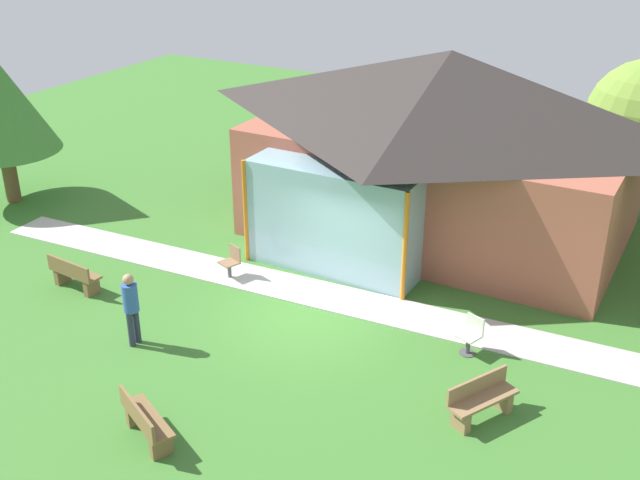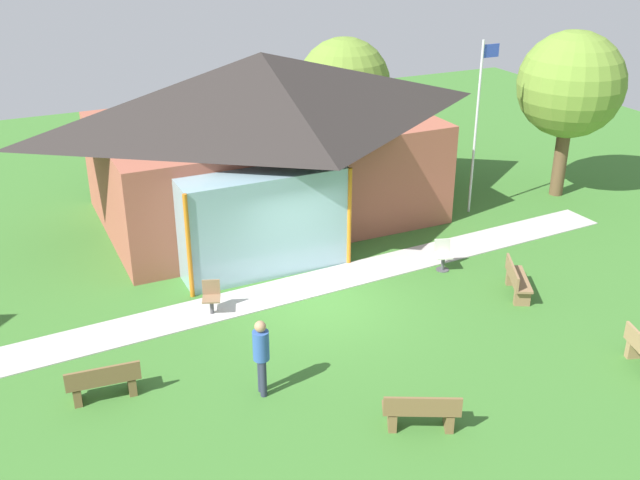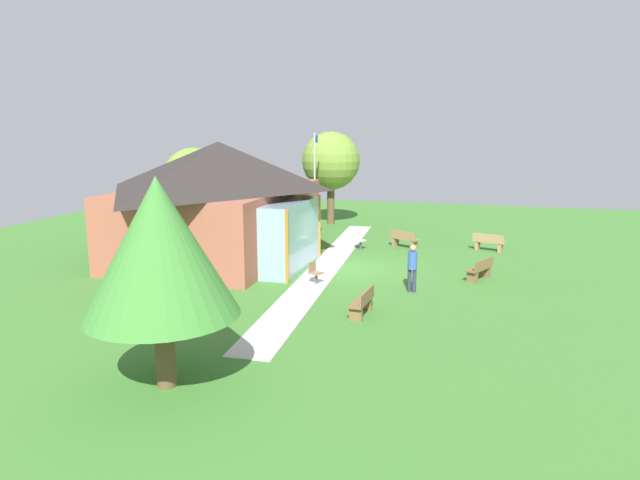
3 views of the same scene
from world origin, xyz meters
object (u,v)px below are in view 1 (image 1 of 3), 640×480
patio_chair_west (231,263)px  pavilion (442,141)px  bench_mid_right (481,400)px  bench_mid_left (74,275)px  visitor_strolling_lawn (131,304)px  patio_chair_lawn_spare (471,336)px  bench_front_center (145,422)px

patio_chair_west → pavilion: bearing=-103.0°
bench_mid_right → bench_mid_left: bearing=-62.3°
pavilion → bench_mid_right: 9.07m
patio_chair_west → visitor_strolling_lawn: bearing=109.2°
patio_chair_west → patio_chair_lawn_spare: bearing=-163.1°
pavilion → bench_mid_right: bearing=-63.3°
bench_mid_right → bench_front_center: 6.30m
visitor_strolling_lawn → bench_front_center: bearing=49.4°
pavilion → bench_mid_left: size_ratio=7.26×
bench_mid_left → patio_chair_west: patio_chair_west is taller
bench_mid_right → pavilion: bearing=-125.6°
bench_mid_left → patio_chair_lawn_spare: size_ratio=1.78×
pavilion → bench_front_center: bearing=-96.1°
bench_front_center → patio_chair_lawn_spare: patio_chair_lawn_spare is taller
bench_mid_left → visitor_strolling_lawn: bearing=-16.8°
patio_chair_west → bench_front_center: bearing=131.1°
bench_mid_left → patio_chair_lawn_spare: 9.85m
pavilion → patio_chair_lawn_spare: size_ratio=12.95×
bench_front_center → patio_chair_west: bearing=137.3°
pavilion → bench_front_center: pavilion is taller
bench_mid_left → visitor_strolling_lawn: 3.30m
bench_mid_left → patio_chair_lawn_spare: (9.63, 2.06, 0.01)m
bench_front_center → patio_chair_west: patio_chair_west is taller
patio_chair_lawn_spare → patio_chair_west: same height
bench_mid_right → visitor_strolling_lawn: size_ratio=0.88×
pavilion → bench_front_center: (-1.23, -11.44, -2.31)m
pavilion → bench_front_center: size_ratio=7.23×
patio_chair_west → visitor_strolling_lawn: (-0.06, -3.65, 0.61)m
bench_mid_right → bench_mid_left: size_ratio=1.00×
bench_front_center → patio_chair_lawn_spare: bearing=79.5°
bench_mid_left → patio_chair_west: bearing=43.5°
bench_mid_left → patio_chair_lawn_spare: patio_chair_lawn_spare is taller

